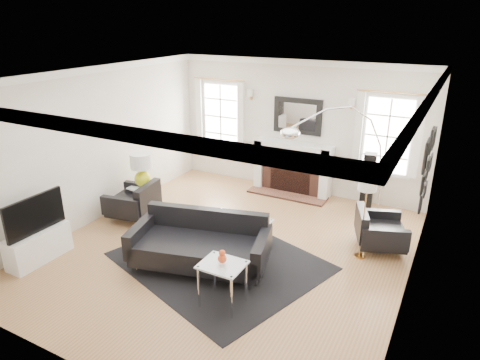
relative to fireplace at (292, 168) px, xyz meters
The scene contains 25 objects.
floor 2.84m from the fireplace, 90.00° to the right, with size 6.00×6.00×0.00m, color #98643F.
back_wall 0.88m from the fireplace, 90.00° to the left, with size 5.50×0.04×2.80m, color beige.
front_wall 5.85m from the fireplace, 90.00° to the right, with size 5.50×0.04×2.80m, color beige.
left_wall 4.01m from the fireplace, 134.58° to the right, with size 0.04×6.00×2.80m, color beige.
right_wall 4.01m from the fireplace, 45.42° to the right, with size 0.04×6.00×2.80m, color beige.
ceiling 3.59m from the fireplace, 90.00° to the right, with size 5.50×6.00×0.02m, color white.
crown_molding 3.55m from the fireplace, 90.00° to the right, with size 5.50×6.00×0.12m, color white.
fireplace is the anchor object (origin of this frame).
mantel_mirror 1.12m from the fireplace, 90.00° to the left, with size 1.05×0.07×0.75m.
window_left 2.07m from the fireplace, behind, with size 1.24×0.15×1.62m.
window_right 2.07m from the fireplace, ahead, with size 1.24×0.15×1.62m.
gallery_wall 3.26m from the fireplace, 28.83° to the right, with size 0.04×1.73×1.29m.
tv_unit 5.12m from the fireplace, 118.55° to the right, with size 0.35×1.00×1.09m.
area_rug 3.25m from the fireplace, 88.75° to the right, with size 2.92×2.43×0.01m, color black.
sofa 3.43m from the fireplace, 91.98° to the right, with size 2.22×1.41×0.67m.
armchair_left 3.37m from the fireplace, 128.80° to the right, with size 0.92×1.00×0.60m.
armchair_right 2.71m from the fireplace, 37.32° to the right, with size 0.97×1.03×0.56m.
coffee_table 2.80m from the fireplace, 88.43° to the right, with size 1.03×1.03×0.46m.
side_table_left 3.16m from the fireplace, 134.16° to the right, with size 0.47×0.47×0.51m.
nesting_table 4.16m from the fireplace, 80.92° to the right, with size 0.57×0.48×0.62m.
gourd_lamp 3.18m from the fireplace, 134.16° to the right, with size 0.42×0.42×0.67m.
orange_vase 4.17m from the fireplace, 80.92° to the right, with size 0.12×0.12×0.18m.
arc_floor_lamp 1.90m from the fireplace, 43.49° to the right, with size 1.62×1.50×2.29m.
stick_floor_lamp 2.91m from the fireplace, 45.84° to the right, with size 0.28×0.28×1.38m.
speaker_tower 1.64m from the fireplace, ahead, with size 0.23×0.23×1.16m, color black.
Camera 1 is at (3.09, -5.39, 3.59)m, focal length 32.00 mm.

